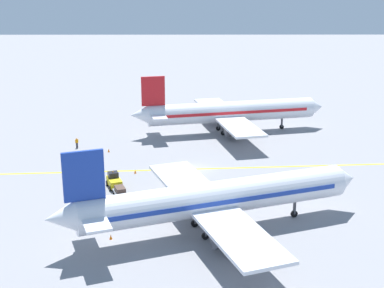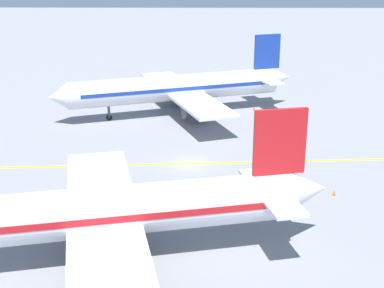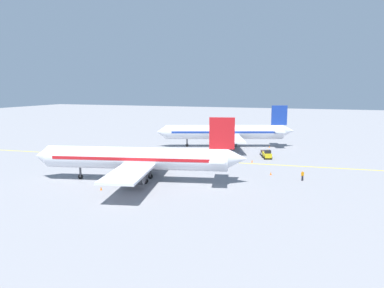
# 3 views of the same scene
# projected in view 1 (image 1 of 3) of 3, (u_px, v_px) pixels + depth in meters

# --- Properties ---
(ground_plane) EXTENTS (400.00, 400.00, 0.00)m
(ground_plane) POSITION_uv_depth(u_px,v_px,m) (195.00, 169.00, 76.97)
(ground_plane) COLOR gray
(apron_yellow_centreline) EXTENTS (9.21, 119.71, 0.01)m
(apron_yellow_centreline) POSITION_uv_depth(u_px,v_px,m) (195.00, 169.00, 76.96)
(apron_yellow_centreline) COLOR yellow
(apron_yellow_centreline) RESTS_ON ground
(airplane_at_gate) EXTENTS (28.46, 35.25, 10.60)m
(airplane_at_gate) POSITION_uv_depth(u_px,v_px,m) (229.00, 112.00, 94.54)
(airplane_at_gate) COLOR silver
(airplane_at_gate) RESTS_ON ground
(airplane_adjacent_stand) EXTENTS (28.08, 34.36, 10.60)m
(airplane_adjacent_stand) POSITION_uv_depth(u_px,v_px,m) (214.00, 199.00, 56.93)
(airplane_adjacent_stand) COLOR silver
(airplane_adjacent_stand) RESTS_ON ground
(baggage_tug_white) EXTENTS (3.34, 2.57, 2.11)m
(baggage_tug_white) POSITION_uv_depth(u_px,v_px,m) (114.00, 181.00, 69.96)
(baggage_tug_white) COLOR gold
(baggage_tug_white) RESTS_ON ground
(baggage_cart_trailing) EXTENTS (2.93, 2.23, 1.24)m
(baggage_cart_trailing) POSITION_uv_depth(u_px,v_px,m) (120.00, 191.00, 67.05)
(baggage_cart_trailing) COLOR gray
(baggage_cart_trailing) RESTS_ON ground
(ground_crew_worker) EXTENTS (0.44, 0.44, 1.68)m
(ground_crew_worker) POSITION_uv_depth(u_px,v_px,m) (77.00, 142.00, 86.45)
(ground_crew_worker) COLOR #23232D
(ground_crew_worker) RESTS_ON ground
(traffic_cone_near_nose) EXTENTS (0.32, 0.32, 0.55)m
(traffic_cone_near_nose) POSITION_uv_depth(u_px,v_px,m) (241.00, 121.00, 102.19)
(traffic_cone_near_nose) COLOR orange
(traffic_cone_near_nose) RESTS_ON ground
(traffic_cone_mid_apron) EXTENTS (0.32, 0.32, 0.55)m
(traffic_cone_mid_apron) POSITION_uv_depth(u_px,v_px,m) (109.00, 150.00, 84.51)
(traffic_cone_mid_apron) COLOR orange
(traffic_cone_mid_apron) RESTS_ON ground
(traffic_cone_by_wingtip) EXTENTS (0.32, 0.32, 0.55)m
(traffic_cone_by_wingtip) POSITION_uv_depth(u_px,v_px,m) (111.00, 237.00, 56.00)
(traffic_cone_by_wingtip) COLOR orange
(traffic_cone_by_wingtip) RESTS_ON ground
(traffic_cone_far_edge) EXTENTS (0.32, 0.32, 0.55)m
(traffic_cone_far_edge) POSITION_uv_depth(u_px,v_px,m) (135.00, 172.00, 75.14)
(traffic_cone_far_edge) COLOR orange
(traffic_cone_far_edge) RESTS_ON ground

